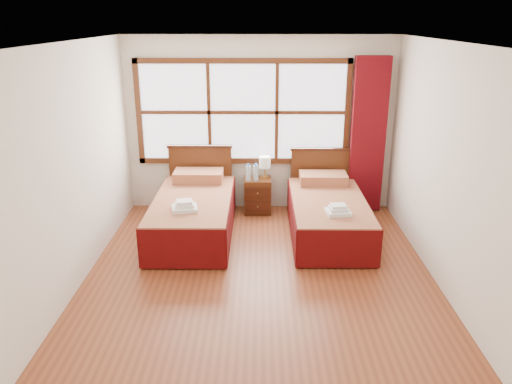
{
  "coord_description": "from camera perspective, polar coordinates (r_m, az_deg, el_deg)",
  "views": [
    {
      "loc": [
        0.01,
        -5.13,
        2.84
      ],
      "look_at": [
        -0.04,
        0.7,
        0.78
      ],
      "focal_mm": 35.0,
      "sensor_mm": 36.0,
      "label": 1
    }
  ],
  "objects": [
    {
      "name": "wall_back",
      "position": [
        7.54,
        0.44,
        7.66
      ],
      "size": [
        4.0,
        0.0,
        4.0
      ],
      "primitive_type": "plane",
      "rotation": [
        1.57,
        0.0,
        0.0
      ],
      "color": "silver",
      "rests_on": "floor"
    },
    {
      "name": "window",
      "position": [
        7.46,
        -1.5,
        9.1
      ],
      "size": [
        3.16,
        0.06,
        1.56
      ],
      "color": "white",
      "rests_on": "wall_back"
    },
    {
      "name": "towels_left",
      "position": [
        6.3,
        -8.18,
        -1.63
      ],
      "size": [
        0.36,
        0.33,
        0.13
      ],
      "rotation": [
        0.0,
        0.0,
        0.2
      ],
      "color": "white",
      "rests_on": "bed_left"
    },
    {
      "name": "bottle_far",
      "position": [
        7.38,
        -0.02,
        2.24
      ],
      "size": [
        0.07,
        0.07,
        0.26
      ],
      "color": "silver",
      "rests_on": "nightstand"
    },
    {
      "name": "bed_left",
      "position": [
        6.87,
        -7.13,
        -2.31
      ],
      "size": [
        1.05,
        2.07,
        1.02
      ],
      "color": "#36170B",
      "rests_on": "floor"
    },
    {
      "name": "bed_right",
      "position": [
        6.88,
        8.19,
        -2.44
      ],
      "size": [
        1.01,
        2.03,
        0.98
      ],
      "color": "#36170B",
      "rests_on": "floor"
    },
    {
      "name": "wall_left",
      "position": [
        5.72,
        -20.09,
        2.62
      ],
      "size": [
        0.0,
        4.5,
        4.5
      ],
      "primitive_type": "plane",
      "rotation": [
        1.57,
        0.0,
        1.57
      ],
      "color": "silver",
      "rests_on": "floor"
    },
    {
      "name": "bottle_near",
      "position": [
        7.36,
        -0.89,
        2.18
      ],
      "size": [
        0.07,
        0.07,
        0.26
      ],
      "color": "silver",
      "rests_on": "nightstand"
    },
    {
      "name": "lamp",
      "position": [
        7.48,
        1.01,
        3.35
      ],
      "size": [
        0.17,
        0.17,
        0.33
      ],
      "color": "gold",
      "rests_on": "nightstand"
    },
    {
      "name": "floor",
      "position": [
        5.86,
        0.38,
        -9.53
      ],
      "size": [
        4.5,
        4.5,
        0.0
      ],
      "primitive_type": "plane",
      "color": "brown",
      "rests_on": "ground"
    },
    {
      "name": "ceiling",
      "position": [
        5.13,
        0.44,
        16.77
      ],
      "size": [
        4.5,
        4.5,
        0.0
      ],
      "primitive_type": "plane",
      "rotation": [
        3.14,
        0.0,
        0.0
      ],
      "color": "white",
      "rests_on": "wall_back"
    },
    {
      "name": "curtain",
      "position": [
        7.6,
        12.67,
        6.28
      ],
      "size": [
        0.5,
        0.16,
        2.3
      ],
      "primitive_type": "cube",
      "color": "#640A10",
      "rests_on": "wall_back"
    },
    {
      "name": "nightstand",
      "position": [
        7.57,
        0.2,
        -0.41
      ],
      "size": [
        0.4,
        0.4,
        0.54
      ],
      "color": "#4A2410",
      "rests_on": "floor"
    },
    {
      "name": "wall_right",
      "position": [
        5.71,
        20.92,
        2.51
      ],
      "size": [
        0.0,
        4.5,
        4.5
      ],
      "primitive_type": "plane",
      "rotation": [
        1.57,
        0.0,
        -1.57
      ],
      "color": "silver",
      "rests_on": "floor"
    },
    {
      "name": "towels_right",
      "position": [
        6.26,
        9.38,
        -2.06
      ],
      "size": [
        0.32,
        0.29,
        0.12
      ],
      "rotation": [
        0.0,
        0.0,
        0.12
      ],
      "color": "white",
      "rests_on": "bed_right"
    }
  ]
}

